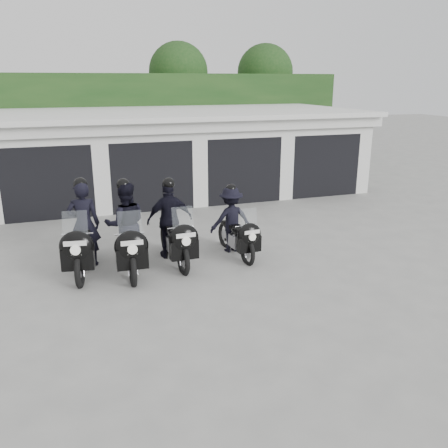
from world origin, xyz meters
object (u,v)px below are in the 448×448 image
object	(u,v)px
police_bike_c	(172,225)
police_bike_d	(234,224)
police_bike_a	(82,235)
police_bike_b	(127,231)

from	to	relation	value
police_bike_c	police_bike_d	world-z (taller)	police_bike_c
police_bike_c	police_bike_a	bearing A→B (deg)	178.51
police_bike_b	police_bike_c	xyz separation A→B (m)	(1.05, 0.19, -0.03)
police_bike_a	police_bike_c	size ratio (longest dim) A/B	1.05
police_bike_a	police_bike_b	size ratio (longest dim) A/B	1.00
police_bike_c	police_bike_d	distance (m)	1.49
police_bike_a	police_bike_d	xyz separation A→B (m)	(3.47, -0.02, -0.09)
police_bike_a	police_bike_c	bearing A→B (deg)	10.48
police_bike_b	police_bike_d	xyz separation A→B (m)	(2.54, 0.15, -0.13)
police_bike_b	police_bike_d	size ratio (longest dim) A/B	1.19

